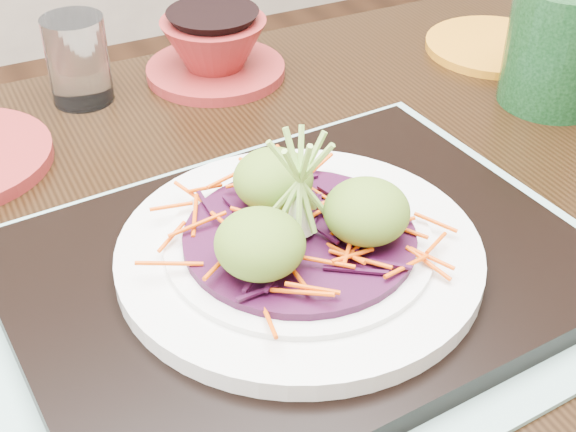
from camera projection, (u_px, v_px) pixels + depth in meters
name	position (u px, v px, depth m)	size (l,w,h in m)	color
dining_table	(300.00, 307.00, 0.77)	(1.20, 0.80, 0.75)	black
placemat	(299.00, 282.00, 0.65)	(0.51, 0.40, 0.00)	gray
serving_tray	(299.00, 270.00, 0.64)	(0.44, 0.33, 0.02)	black
white_plate	(299.00, 251.00, 0.63)	(0.29, 0.29, 0.02)	silver
cabbage_bed	(299.00, 237.00, 0.62)	(0.18, 0.18, 0.01)	#370B2B
carrot_julienne	(300.00, 228.00, 0.62)	(0.22, 0.22, 0.01)	#DE4703
guacamole_scoops	(300.00, 211.00, 0.61)	(0.16, 0.14, 0.05)	#587523
scallion_garnish	(300.00, 186.00, 0.59)	(0.07, 0.07, 0.10)	#84B548
water_glass	(78.00, 60.00, 0.88)	(0.07, 0.07, 0.10)	white
terracotta_bowl_set	(215.00, 51.00, 0.94)	(0.22, 0.22, 0.07)	maroon
yellow_plate	(494.00, 46.00, 1.01)	(0.17, 0.17, 0.01)	#B86E14
green_jar	(560.00, 45.00, 0.86)	(0.11, 0.11, 0.13)	#1A4921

